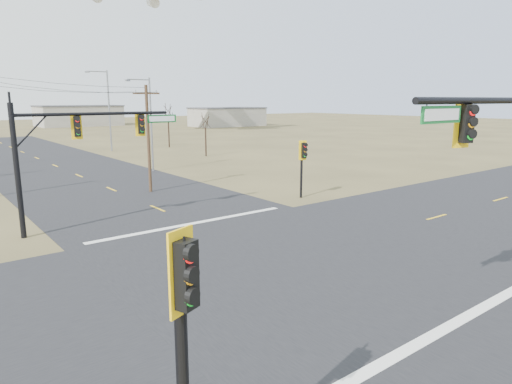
% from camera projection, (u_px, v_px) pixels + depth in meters
% --- Properties ---
extents(ground, '(320.00, 320.00, 0.00)m').
position_uv_depth(ground, '(282.00, 261.00, 19.52)').
color(ground, brown).
rests_on(ground, ground).
extents(road_ew, '(160.00, 14.00, 0.02)m').
position_uv_depth(road_ew, '(282.00, 261.00, 19.52)').
color(road_ew, black).
rests_on(road_ew, ground).
extents(road_ns, '(14.00, 160.00, 0.02)m').
position_uv_depth(road_ns, '(282.00, 261.00, 19.52)').
color(road_ns, black).
rests_on(road_ns, ground).
extents(stop_bar_near, '(12.00, 0.40, 0.01)m').
position_uv_depth(stop_bar_near, '(445.00, 328.00, 13.71)').
color(stop_bar_near, silver).
rests_on(stop_bar_near, road_ns).
extents(stop_bar_far, '(12.00, 0.40, 0.01)m').
position_uv_depth(stop_bar_far, '(193.00, 223.00, 25.33)').
color(stop_bar_far, silver).
rests_on(stop_bar_far, road_ns).
extents(mast_arm_far, '(8.83, 0.53, 6.65)m').
position_uv_depth(mast_arm_far, '(80.00, 138.00, 23.70)').
color(mast_arm_far, black).
rests_on(mast_arm_far, ground).
extents(pedestal_signal_ne, '(0.67, 0.59, 4.05)m').
position_uv_depth(pedestal_signal_ne, '(303.00, 156.00, 31.41)').
color(pedestal_signal_ne, black).
rests_on(pedestal_signal_ne, ground).
extents(pedestal_signal_sw, '(0.67, 0.59, 4.95)m').
position_uv_depth(pedestal_signal_sw, '(184.00, 318.00, 6.93)').
color(pedestal_signal_sw, black).
rests_on(pedestal_signal_sw, ground).
extents(utility_pole_near, '(1.90, 0.51, 7.82)m').
position_uv_depth(utility_pole_near, '(148.00, 137.00, 33.28)').
color(utility_pole_near, '#43321D').
rests_on(utility_pole_near, ground).
extents(streetlight_a, '(2.46, 0.40, 8.77)m').
position_uv_depth(streetlight_a, '(149.00, 120.00, 42.84)').
color(streetlight_a, gray).
rests_on(streetlight_a, ground).
extents(streetlight_b, '(2.94, 0.48, 10.50)m').
position_uv_depth(streetlight_b, '(107.00, 106.00, 59.87)').
color(streetlight_b, gray).
rests_on(streetlight_b, ground).
extents(bare_tree_c, '(3.02, 3.02, 5.51)m').
position_uv_depth(bare_tree_c, '(205.00, 120.00, 54.77)').
color(bare_tree_c, black).
rests_on(bare_tree_c, ground).
extents(bare_tree_d, '(3.33, 3.33, 6.62)m').
position_uv_depth(bare_tree_d, '(168.00, 110.00, 64.91)').
color(bare_tree_d, black).
rests_on(bare_tree_d, ground).
extents(warehouse_mid, '(20.00, 12.00, 5.00)m').
position_uv_depth(warehouse_mid, '(79.00, 116.00, 119.27)').
color(warehouse_mid, '#A19D8F').
rests_on(warehouse_mid, ground).
extents(warehouse_right, '(18.00, 10.00, 4.50)m').
position_uv_depth(warehouse_right, '(227.00, 117.00, 117.93)').
color(warehouse_right, '#A19D8F').
rests_on(warehouse_right, ground).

